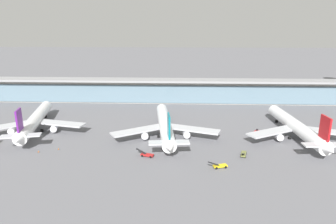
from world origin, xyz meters
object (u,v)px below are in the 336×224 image
at_px(airliner_right_stand, 296,127).
at_px(service_truck_on_taxiway_olive, 244,154).
at_px(service_truck_near_nose_yellow, 220,166).
at_px(safety_cone_alpha, 59,149).
at_px(airliner_centre_stand, 165,125).
at_px(service_truck_mid_apron_red, 257,132).
at_px(service_truck_under_wing_red, 147,155).
at_px(safety_cone_delta, 38,151).
at_px(airliner_left_stand, 35,121).

xyz_separation_m(airliner_right_stand, service_truck_on_taxiway_olive, (-26.19, -20.09, -4.31)).
height_order(service_truck_near_nose_yellow, safety_cone_alpha, service_truck_near_nose_yellow).
height_order(airliner_centre_stand, airliner_right_stand, same).
xyz_separation_m(airliner_right_stand, service_truck_mid_apron_red, (-15.36, 4.99, -4.24)).
height_order(airliner_centre_stand, service_truck_under_wing_red, airliner_centre_stand).
height_order(service_truck_near_nose_yellow, safety_cone_delta, service_truck_near_nose_yellow).
bearing_deg(service_truck_near_nose_yellow, service_truck_on_taxiway_olive, 45.45).
xyz_separation_m(service_truck_under_wing_red, service_truck_on_taxiway_olive, (36.13, 2.17, 0.00)).
distance_m(service_truck_mid_apron_red, service_truck_on_taxiway_olive, 27.31).
bearing_deg(service_truck_mid_apron_red, service_truck_near_nose_yellow, -120.67).
distance_m(service_truck_mid_apron_red, safety_cone_alpha, 85.37).
distance_m(airliner_left_stand, service_truck_near_nose_yellow, 87.58).
xyz_separation_m(airliner_right_stand, service_truck_near_nose_yellow, (-36.37, -30.42, -4.31)).
bearing_deg(service_truck_under_wing_red, safety_cone_delta, 177.02).
relative_size(service_truck_mid_apron_red, safety_cone_delta, 4.74).
xyz_separation_m(service_truck_mid_apron_red, safety_cone_delta, (-89.11, -25.04, -0.56)).
relative_size(airliner_left_stand, safety_cone_alpha, 86.31).
relative_size(airliner_right_stand, safety_cone_delta, 87.19).
height_order(service_truck_near_nose_yellow, service_truck_mid_apron_red, service_truck_near_nose_yellow).
distance_m(service_truck_near_nose_yellow, safety_cone_alpha, 62.91).
bearing_deg(service_truck_under_wing_red, airliner_left_stand, 154.44).
bearing_deg(safety_cone_alpha, airliner_right_stand, 9.88).
xyz_separation_m(airliner_left_stand, service_truck_under_wing_red, (54.53, -26.08, -4.31)).
height_order(service_truck_under_wing_red, service_truck_mid_apron_red, service_truck_under_wing_red).
relative_size(airliner_left_stand, service_truck_under_wing_red, 8.75).
bearing_deg(service_truck_mid_apron_red, airliner_centre_stand, -172.70).
relative_size(airliner_left_stand, airliner_right_stand, 0.99).
distance_m(service_truck_under_wing_red, safety_cone_alpha, 35.90).
relative_size(airliner_centre_stand, safety_cone_alpha, 87.16).
height_order(airliner_right_stand, service_truck_mid_apron_red, airliner_right_stand).
bearing_deg(service_truck_on_taxiway_olive, safety_cone_delta, 179.98).
bearing_deg(airliner_centre_stand, service_truck_on_taxiway_olive, -33.03).
relative_size(service_truck_under_wing_red, safety_cone_delta, 9.87).
distance_m(service_truck_on_taxiway_olive, safety_cone_alpha, 71.71).
distance_m(service_truck_near_nose_yellow, service_truck_mid_apron_red, 41.17).
xyz_separation_m(service_truck_mid_apron_red, service_truck_on_taxiway_olive, (-10.83, -25.08, -0.07)).
height_order(airliner_right_stand, safety_cone_alpha, airliner_right_stand).
distance_m(service_truck_near_nose_yellow, service_truck_under_wing_red, 27.21).
bearing_deg(service_truck_under_wing_red, service_truck_mid_apron_red, 30.12).
bearing_deg(airliner_right_stand, service_truck_on_taxiway_olive, -142.51).
distance_m(service_truck_under_wing_red, service_truck_mid_apron_red, 54.29).
height_order(service_truck_on_taxiway_olive, safety_cone_alpha, service_truck_on_taxiway_olive).
relative_size(service_truck_on_taxiway_olive, safety_cone_alpha, 9.88).
distance_m(airliner_right_stand, safety_cone_alpha, 99.42).
relative_size(service_truck_mid_apron_red, service_truck_on_taxiway_olive, 0.48).
bearing_deg(safety_cone_delta, service_truck_on_taxiway_olive, -0.02).
bearing_deg(airliner_left_stand, service_truck_on_taxiway_olive, -14.78).
xyz_separation_m(airliner_right_stand, service_truck_under_wing_red, (-62.32, -22.25, -4.31)).
relative_size(safety_cone_alpha, safety_cone_delta, 1.00).
bearing_deg(service_truck_on_taxiway_olive, service_truck_mid_apron_red, 66.65).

